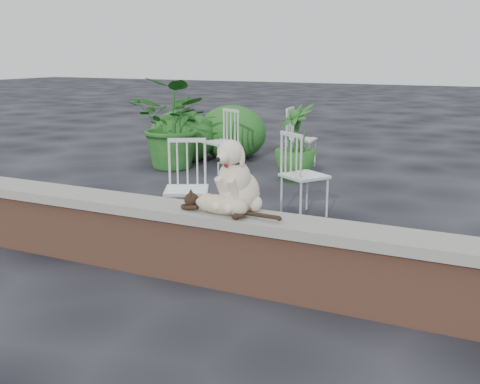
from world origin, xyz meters
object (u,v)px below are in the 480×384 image
at_px(potted_plant_a, 175,123).
at_px(chair_e, 301,138).
at_px(cat, 222,203).
at_px(dog, 240,174).
at_px(chair_c, 305,174).
at_px(potted_plant_b, 296,142).
at_px(chair_b, 221,141).
at_px(chair_a, 186,188).

bearing_deg(potted_plant_a, chair_e, 26.92).
bearing_deg(cat, chair_e, 111.73).
bearing_deg(dog, chair_c, 104.24).
height_order(chair_e, potted_plant_a, potted_plant_a).
bearing_deg(chair_e, potted_plant_a, 111.92).
bearing_deg(potted_plant_b, chair_b, 177.87).
bearing_deg(cat, chair_c, 101.77).
bearing_deg(chair_e, chair_b, 124.35).
relative_size(potted_plant_a, potted_plant_b, 1.31).
height_order(cat, chair_b, chair_b).
relative_size(chair_c, potted_plant_a, 0.66).
bearing_deg(chair_a, potted_plant_a, 96.79).
relative_size(cat, potted_plant_a, 0.70).
bearing_deg(dog, potted_plant_b, 112.94).
bearing_deg(chair_c, cat, 126.19).
bearing_deg(cat, potted_plant_b, 111.29).
xyz_separation_m(dog, chair_a, (-1.01, 0.87, -0.40)).
height_order(cat, chair_a, chair_a).
relative_size(cat, chair_a, 1.05).
distance_m(chair_c, potted_plant_b, 1.87).
xyz_separation_m(chair_a, potted_plant_b, (0.07, 2.86, 0.07)).
distance_m(chair_a, chair_b, 3.13).
height_order(dog, potted_plant_a, potted_plant_a).
height_order(cat, potted_plant_b, potted_plant_b).
bearing_deg(chair_a, potted_plant_b, 61.48).
distance_m(chair_a, potted_plant_a, 3.43).
height_order(chair_c, potted_plant_a, potted_plant_a).
bearing_deg(chair_b, dog, -33.87).
xyz_separation_m(chair_a, chair_e, (-0.16, 3.72, 0.00)).
bearing_deg(potted_plant_b, chair_e, 104.94).
relative_size(cat, chair_c, 1.05).
height_order(dog, chair_b, dog).
distance_m(cat, potted_plant_a, 4.79).
distance_m(chair_a, potted_plant_b, 2.87).
bearing_deg(potted_plant_b, chair_c, -66.30).
height_order(dog, chair_a, dog).
distance_m(chair_b, potted_plant_a, 0.80).
relative_size(chair_a, potted_plant_b, 0.87).
xyz_separation_m(chair_e, potted_plant_b, (0.23, -0.86, 0.07)).
distance_m(chair_e, potted_plant_a, 1.97).
height_order(dog, chair_c, dog).
bearing_deg(chair_b, chair_e, 65.69).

